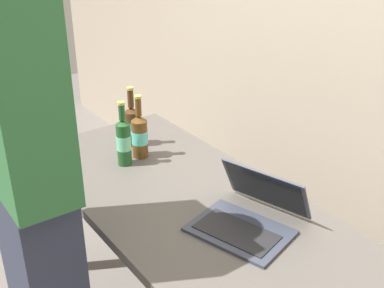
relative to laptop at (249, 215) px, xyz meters
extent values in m
cube|color=#56514C|center=(-0.31, -0.08, -0.06)|extent=(1.60, 0.74, 0.04)
cylinder|color=#2D2D30|center=(-1.05, -0.39, -0.42)|extent=(0.08, 0.08, 0.69)
cylinder|color=#2D2D30|center=(-1.05, 0.23, -0.42)|extent=(0.08, 0.08, 0.69)
cube|color=#383D4C|center=(0.02, -0.06, -0.03)|extent=(0.39, 0.33, 0.01)
cube|color=#232326|center=(0.02, -0.07, -0.03)|extent=(0.31, 0.22, 0.00)
cube|color=#383D4C|center=(-0.03, 0.11, 0.06)|extent=(0.35, 0.19, 0.18)
cube|color=black|center=(-0.03, 0.10, 0.06)|extent=(0.32, 0.17, 0.16)
cylinder|color=#472B14|center=(-0.83, 0.00, 0.04)|extent=(0.07, 0.07, 0.17)
cone|color=#472B14|center=(-0.83, 0.00, 0.14)|extent=(0.07, 0.07, 0.02)
cylinder|color=#472B14|center=(-0.83, 0.00, 0.20)|extent=(0.03, 0.03, 0.09)
cylinder|color=#BFB74C|center=(-0.83, 0.00, 0.24)|extent=(0.03, 0.03, 0.01)
cylinder|color=#4EADB4|center=(-0.83, 0.00, 0.05)|extent=(0.07, 0.07, 0.06)
cylinder|color=brown|center=(-0.70, -0.04, 0.05)|extent=(0.07, 0.07, 0.18)
cone|color=brown|center=(-0.70, -0.04, 0.15)|extent=(0.07, 0.07, 0.03)
cylinder|color=brown|center=(-0.70, -0.04, 0.20)|extent=(0.03, 0.03, 0.08)
cylinder|color=#BFB74C|center=(-0.70, -0.04, 0.25)|extent=(0.03, 0.03, 0.01)
cylinder|color=#5ECBC0|center=(-0.70, -0.04, 0.06)|extent=(0.07, 0.07, 0.06)
cylinder|color=#1E5123|center=(-0.68, -0.13, 0.06)|extent=(0.06, 0.06, 0.19)
cone|color=#1E5123|center=(-0.68, -0.13, 0.16)|extent=(0.06, 0.06, 0.02)
cylinder|color=#1E5123|center=(-0.68, -0.13, 0.21)|extent=(0.03, 0.03, 0.07)
cylinder|color=#BFB74C|center=(-0.68, -0.13, 0.25)|extent=(0.03, 0.03, 0.01)
cylinder|color=#71D7A0|center=(-0.68, -0.13, 0.07)|extent=(0.06, 0.06, 0.07)
cube|color=#2D6B38|center=(-0.31, -0.66, 0.51)|extent=(0.41, 0.20, 0.64)
cube|color=tan|center=(-0.31, 0.81, 0.53)|extent=(6.00, 0.10, 2.60)
camera|label=1|loc=(1.05, -1.01, 0.97)|focal=45.18mm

